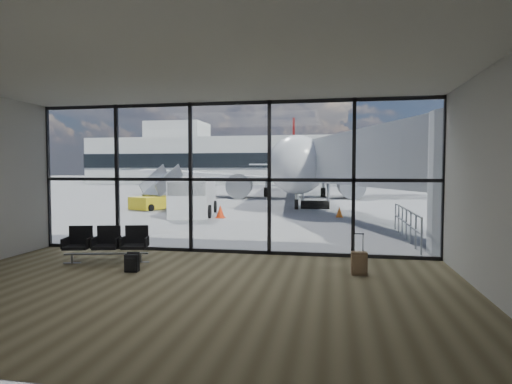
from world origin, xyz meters
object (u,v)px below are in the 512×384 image
(airliner, at_px, (295,167))
(mobile_stairs, at_px, (154,201))
(seating_row, at_px, (107,242))
(suitcase, at_px, (359,263))
(belt_loader, at_px, (185,196))
(service_van, at_px, (193,197))
(backpack, at_px, (132,263))

(airliner, height_order, mobile_stairs, airliner)
(seating_row, xyz_separation_m, suitcase, (6.60, -0.29, -0.24))
(belt_loader, bearing_deg, seating_row, -81.82)
(suitcase, xyz_separation_m, airliner, (-4.23, 29.67, 2.42))
(airliner, height_order, service_van, airliner)
(service_van, height_order, belt_loader, service_van)
(backpack, height_order, belt_loader, belt_loader)
(suitcase, distance_m, service_van, 14.47)
(suitcase, height_order, airliner, airliner)
(belt_loader, bearing_deg, suitcase, -64.27)
(service_van, bearing_deg, seating_row, -92.75)
(backpack, xyz_separation_m, belt_loader, (-5.40, 18.74, 0.42))
(seating_row, height_order, backpack, seating_row)
(suitcase, distance_m, belt_loader, 21.08)
(mobile_stairs, bearing_deg, suitcase, -30.61)
(seating_row, xyz_separation_m, service_van, (-1.53, 11.66, 0.48))
(seating_row, xyz_separation_m, belt_loader, (-4.23, 17.79, 0.11))
(seating_row, relative_size, airliner, 0.06)
(belt_loader, bearing_deg, airliner, 55.16)
(backpack, distance_m, mobile_stairs, 16.90)
(mobile_stairs, bearing_deg, service_van, -19.01)
(seating_row, distance_m, service_van, 11.77)
(backpack, bearing_deg, belt_loader, 100.82)
(suitcase, relative_size, airliner, 0.03)
(belt_loader, bearing_deg, service_van, -71.48)
(airliner, relative_size, belt_loader, 7.99)
(suitcase, bearing_deg, airliner, 93.37)
(service_van, distance_m, belt_loader, 6.71)
(seating_row, xyz_separation_m, airliner, (2.37, 29.38, 2.18))
(suitcase, distance_m, airliner, 30.07)
(service_van, bearing_deg, backpack, -88.14)
(mobile_stairs, bearing_deg, backpack, -46.69)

